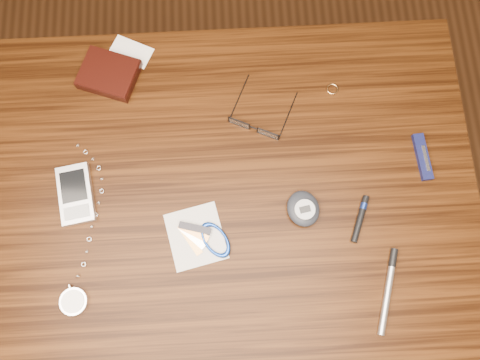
{
  "coord_description": "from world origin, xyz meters",
  "views": [
    {
      "loc": [
        0.03,
        -0.21,
        1.63
      ],
      "look_at": [
        0.04,
        0.02,
        0.76
      ],
      "focal_mm": 35.0,
      "sensor_mm": 36.0,
      "label": 1
    }
  ],
  "objects_px": {
    "pocket_watch": "(75,296)",
    "pda_phone": "(76,194)",
    "notepad_keys": "(206,238)",
    "desk": "(221,201)",
    "pedometer": "(303,209)",
    "eyeglasses": "(255,126)",
    "silver_pen": "(389,284)",
    "wallet_and_card": "(109,73)",
    "pocket_knife": "(423,157)"
  },
  "relations": [
    {
      "from": "pocket_watch",
      "to": "pda_phone",
      "type": "relative_size",
      "value": 2.66
    },
    {
      "from": "pocket_watch",
      "to": "notepad_keys",
      "type": "xyz_separation_m",
      "value": [
        0.24,
        0.09,
        -0.0
      ]
    },
    {
      "from": "desk",
      "to": "pedometer",
      "type": "bearing_deg",
      "value": -16.49
    },
    {
      "from": "eyeglasses",
      "to": "silver_pen",
      "type": "relative_size",
      "value": 0.95
    },
    {
      "from": "wallet_and_card",
      "to": "eyeglasses",
      "type": "distance_m",
      "value": 0.32
    },
    {
      "from": "notepad_keys",
      "to": "pedometer",
      "type": "bearing_deg",
      "value": 13.39
    },
    {
      "from": "pda_phone",
      "to": "eyeglasses",
      "type": "bearing_deg",
      "value": 19.0
    },
    {
      "from": "pocket_watch",
      "to": "pda_phone",
      "type": "bearing_deg",
      "value": 91.44
    },
    {
      "from": "pda_phone",
      "to": "silver_pen",
      "type": "bearing_deg",
      "value": -18.93
    },
    {
      "from": "wallet_and_card",
      "to": "pda_phone",
      "type": "height_order",
      "value": "wallet_and_card"
    },
    {
      "from": "pocket_watch",
      "to": "pedometer",
      "type": "height_order",
      "value": "pedometer"
    },
    {
      "from": "pocket_watch",
      "to": "pda_phone",
      "type": "height_order",
      "value": "pda_phone"
    },
    {
      "from": "pda_phone",
      "to": "notepad_keys",
      "type": "xyz_separation_m",
      "value": [
        0.24,
        -0.1,
        -0.0
      ]
    },
    {
      "from": "eyeglasses",
      "to": "notepad_keys",
      "type": "height_order",
      "value": "eyeglasses"
    },
    {
      "from": "pocket_watch",
      "to": "silver_pen",
      "type": "relative_size",
      "value": 2.13
    },
    {
      "from": "pda_phone",
      "to": "notepad_keys",
      "type": "distance_m",
      "value": 0.26
    },
    {
      "from": "eyeglasses",
      "to": "pocket_knife",
      "type": "distance_m",
      "value": 0.33
    },
    {
      "from": "pedometer",
      "to": "desk",
      "type": "bearing_deg",
      "value": 163.51
    },
    {
      "from": "desk",
      "to": "eyeglasses",
      "type": "xyz_separation_m",
      "value": [
        0.08,
        0.12,
        0.11
      ]
    },
    {
      "from": "desk",
      "to": "pda_phone",
      "type": "distance_m",
      "value": 0.29
    },
    {
      "from": "wallet_and_card",
      "to": "pocket_knife",
      "type": "height_order",
      "value": "wallet_and_card"
    },
    {
      "from": "eyeglasses",
      "to": "pedometer",
      "type": "xyz_separation_m",
      "value": [
        0.08,
        -0.17,
        0.0
      ]
    },
    {
      "from": "pedometer",
      "to": "pocket_knife",
      "type": "height_order",
      "value": "pedometer"
    },
    {
      "from": "eyeglasses",
      "to": "notepad_keys",
      "type": "bearing_deg",
      "value": -115.88
    },
    {
      "from": "eyeglasses",
      "to": "silver_pen",
      "type": "height_order",
      "value": "eyeglasses"
    },
    {
      "from": "pda_phone",
      "to": "notepad_keys",
      "type": "relative_size",
      "value": 0.88
    },
    {
      "from": "notepad_keys",
      "to": "pocket_knife",
      "type": "bearing_deg",
      "value": 17.63
    },
    {
      "from": "wallet_and_card",
      "to": "notepad_keys",
      "type": "distance_m",
      "value": 0.39
    },
    {
      "from": "desk",
      "to": "pedometer",
      "type": "height_order",
      "value": "pedometer"
    },
    {
      "from": "desk",
      "to": "pda_phone",
      "type": "relative_size",
      "value": 8.13
    },
    {
      "from": "pocket_watch",
      "to": "pedometer",
      "type": "distance_m",
      "value": 0.45
    },
    {
      "from": "wallet_and_card",
      "to": "notepad_keys",
      "type": "bearing_deg",
      "value": -61.8
    },
    {
      "from": "desk",
      "to": "silver_pen",
      "type": "height_order",
      "value": "silver_pen"
    },
    {
      "from": "pda_phone",
      "to": "pocket_knife",
      "type": "distance_m",
      "value": 0.67
    },
    {
      "from": "notepad_keys",
      "to": "wallet_and_card",
      "type": "bearing_deg",
      "value": 118.2
    },
    {
      "from": "pda_phone",
      "to": "pedometer",
      "type": "height_order",
      "value": "pedometer"
    },
    {
      "from": "notepad_keys",
      "to": "pocket_knife",
      "type": "xyz_separation_m",
      "value": [
        0.43,
        0.14,
        0.0
      ]
    },
    {
      "from": "pocket_watch",
      "to": "notepad_keys",
      "type": "distance_m",
      "value": 0.26
    },
    {
      "from": "desk",
      "to": "wallet_and_card",
      "type": "relative_size",
      "value": 6.27
    },
    {
      "from": "pocket_knife",
      "to": "pedometer",
      "type": "bearing_deg",
      "value": -159.24
    },
    {
      "from": "notepad_keys",
      "to": "eyeglasses",
      "type": "bearing_deg",
      "value": 64.12
    },
    {
      "from": "eyeglasses",
      "to": "pocket_watch",
      "type": "relative_size",
      "value": 0.45
    },
    {
      "from": "wallet_and_card",
      "to": "silver_pen",
      "type": "bearing_deg",
      "value": -40.85
    },
    {
      "from": "pocket_knife",
      "to": "silver_pen",
      "type": "xyz_separation_m",
      "value": [
        -0.1,
        -0.24,
        0.0
      ]
    },
    {
      "from": "eyeglasses",
      "to": "silver_pen",
      "type": "distance_m",
      "value": 0.39
    },
    {
      "from": "pocket_knife",
      "to": "pocket_watch",
      "type": "bearing_deg",
      "value": -161.08
    },
    {
      "from": "eyeglasses",
      "to": "pda_phone",
      "type": "xyz_separation_m",
      "value": [
        -0.35,
        -0.12,
        -0.0
      ]
    },
    {
      "from": "wallet_and_card",
      "to": "pda_phone",
      "type": "relative_size",
      "value": 1.3
    },
    {
      "from": "pedometer",
      "to": "silver_pen",
      "type": "distance_m",
      "value": 0.21
    },
    {
      "from": "pocket_knife",
      "to": "pda_phone",
      "type": "bearing_deg",
      "value": -176.55
    }
  ]
}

